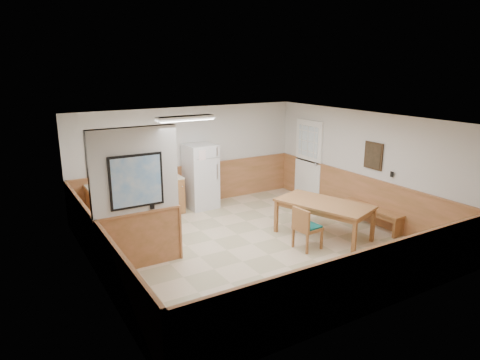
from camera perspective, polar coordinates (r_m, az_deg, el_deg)
ground at (r=8.71m, az=1.64°, el=-8.51°), size 6.00×6.00×0.00m
ceiling at (r=8.05m, az=1.77°, el=8.04°), size 6.00×6.00×0.02m
back_wall at (r=10.87m, az=-6.83°, el=3.09°), size 6.00×0.02×2.50m
right_wall at (r=10.18m, az=16.10°, el=1.79°), size 0.02×6.00×2.50m
left_wall at (r=7.21m, az=-18.90°, el=-3.82°), size 0.02×6.00×2.50m
wainscot_back at (r=11.03m, az=-6.67°, el=-0.74°), size 6.00×0.04×1.00m
wainscot_right at (r=10.35m, az=15.73°, el=-2.27°), size 0.04×6.00×1.00m
wainscot_left at (r=7.48m, az=-18.26°, el=-9.25°), size 0.04×6.00×1.00m
partition_wall at (r=7.56m, az=-13.67°, el=-2.69°), size 1.50×0.20×2.50m
kitchen_counter at (r=10.36m, az=-12.08°, el=-2.25°), size 2.20×0.61×1.00m
exterior_door at (r=11.54m, az=9.07°, el=2.70°), size 0.07×1.02×2.15m
kitchen_window at (r=10.14m, az=-17.73°, el=3.35°), size 0.80×0.04×1.00m
wall_painting at (r=9.90m, az=17.35°, el=3.10°), size 0.04×0.50×0.60m
fluorescent_fixture at (r=8.82m, az=-7.29°, el=8.19°), size 1.20×0.30×0.09m
refrigerator at (r=10.70m, az=-5.27°, el=0.50°), size 0.74×0.73×1.61m
dining_table at (r=9.01m, az=11.13°, el=-3.49°), size 1.53×2.13×0.75m
dining_bench at (r=9.94m, az=17.10°, el=-4.05°), size 0.40×1.57×0.45m
dining_chair at (r=8.38m, az=8.60°, el=-6.01°), size 0.66×0.49×0.85m
fire_extinguisher at (r=10.39m, az=-8.74°, el=1.47°), size 0.12×0.12×0.39m
soap_bottle at (r=9.93m, az=-17.11°, el=-0.05°), size 0.09×0.09×0.22m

